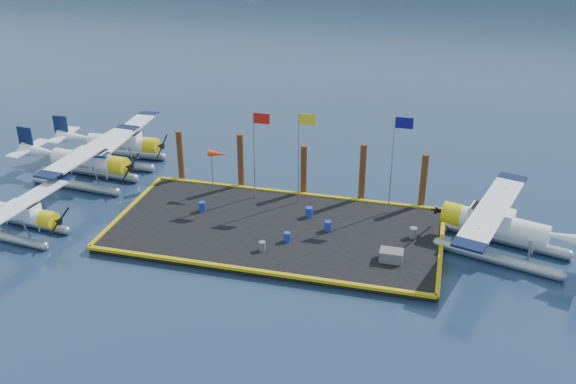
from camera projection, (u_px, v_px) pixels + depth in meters
The scene contains 23 objects.
ground at pixel (276, 233), 39.80m from camera, with size 4000.00×4000.00×0.00m, color #19314B.
dock at pixel (276, 230), 39.71m from camera, with size 20.00×10.00×0.40m, color black.
dock_bumpers at pixel (276, 226), 39.58m from camera, with size 20.25×10.25×0.18m, color #C4A10B, non-canonical shape.
seaplane_a at pixel (20, 216), 39.03m from camera, with size 7.88×8.70×3.08m.
seaplane_b at pixel (88, 163), 45.68m from camera, with size 9.41×10.37×3.68m.
seaplane_c at pixel (122, 145), 49.05m from camera, with size 8.87×9.78×3.48m.
seaplane_d at pixel (498, 227), 37.08m from camera, with size 9.92×10.66×3.80m.
drum_0 at pixel (202, 207), 41.50m from camera, with size 0.45×0.45×0.64m, color #1B3197.
drum_1 at pixel (262, 246), 37.08m from camera, with size 0.40×0.40×0.57m, color #5A5A5F.
drum_2 at pixel (328, 226), 39.20m from camera, with size 0.43×0.43×0.61m, color #1B3197.
drum_3 at pixel (287, 237), 38.02m from camera, with size 0.41×0.41×0.58m, color #1B3197.
drum_4 at pixel (413, 233), 38.40m from camera, with size 0.46×0.46×0.65m, color #5A5A5F.
drum_5 at pixel (309, 212), 40.79m from camera, with size 0.46×0.46×0.65m, color #1B3197.
crate at pixel (391, 255), 36.06m from camera, with size 1.31×0.87×0.65m, color #5A5A5F.
flagpole_red at pixel (257, 142), 41.70m from camera, with size 1.14×0.08×6.00m.
flagpole_yellow at pixel (302, 145), 40.98m from camera, with size 1.14×0.08×6.20m.
flagpole_blue at pixel (396, 151), 39.57m from camera, with size 1.14×0.08×6.50m.
windsock at pixel (218, 155), 42.82m from camera, with size 1.40×0.44×3.12m.
piling_0 at pixel (180, 158), 45.52m from camera, with size 0.44×0.44×4.00m, color #482614.
piling_1 at pixel (241, 163), 44.48m from camera, with size 0.44×0.44×4.20m, color #482614.
piling_2 at pixel (304, 172), 43.56m from camera, with size 0.44×0.44×3.80m, color #482614.
piling_3 at pixel (362, 174), 42.56m from camera, with size 0.44×0.44×4.30m, color #482614.
piling_4 at pixel (423, 183), 41.73m from camera, with size 0.44×0.44×4.00m, color #482614.
Camera 1 is at (9.32, -33.41, 19.70)m, focal length 40.00 mm.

